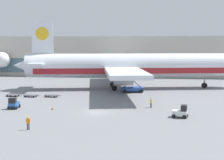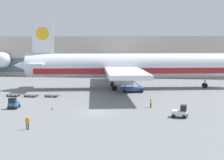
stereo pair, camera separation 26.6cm
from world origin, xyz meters
The scene contains 12 objects.
ground_plane centered at (0.00, 0.00, 0.00)m, with size 400.00×400.00×0.00m, color slate.
terminal_building centered at (-1.78, 64.55, 6.99)m, with size 90.00×18.20×14.00m.
airplane_main centered at (3.02, 28.38, 5.84)m, with size 57.57×48.65×17.00m.
scissor_lift_loader centered at (4.81, 22.65, 2.05)m, with size 5.67×4.20×5.38m.
baggage_tug_foreground centered at (13.79, -2.17, 0.88)m, with size 2.68×2.05×2.00m.
baggage_tug_mid centered at (-15.12, 1.17, 0.88)m, with size 1.82×2.56×2.00m.
baggage_dolly_lead centered at (-20.80, 13.40, 0.39)m, with size 3.77×1.80×0.48m.
baggage_dolly_second centered at (-16.69, 13.21, 0.39)m, with size 3.77×1.80×0.48m.
baggage_dolly_third centered at (-12.21, 13.72, 0.39)m, with size 3.77×1.80×0.48m.
ground_crew_near centered at (-7.27, -11.71, 1.10)m, with size 0.54×0.33×1.85m.
ground_crew_far centered at (9.18, 4.87, 1.05)m, with size 0.35×0.52×1.77m.
traffic_cone_near centered at (-8.00, 1.14, 0.30)m, with size 0.40×0.40×0.62m.
Camera 2 is at (9.04, -50.88, 11.54)m, focal length 50.00 mm.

